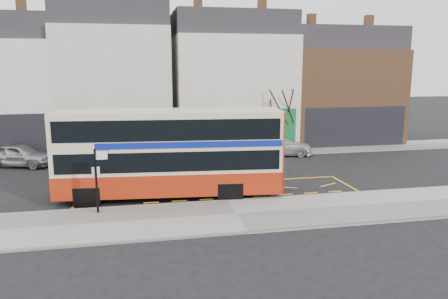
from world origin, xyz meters
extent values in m
plane|color=black|center=(0.00, 0.00, 0.00)|extent=(120.00, 120.00, 0.00)
cube|color=gray|center=(0.00, -2.30, 0.07)|extent=(40.00, 4.00, 0.15)
cube|color=gray|center=(0.00, -0.38, 0.07)|extent=(40.00, 0.15, 0.15)
cube|color=gray|center=(0.00, 11.00, 0.07)|extent=(50.00, 3.00, 0.15)
cube|color=white|center=(-13.50, 15.00, 4.00)|extent=(8.00, 8.00, 8.00)
cube|color=brown|center=(-11.50, 14.00, 10.20)|extent=(0.60, 0.60, 1.20)
cube|color=silver|center=(-5.50, 15.00, 4.50)|extent=(8.00, 8.00, 9.00)
cube|color=#28262B|center=(-5.50, 15.00, 9.90)|extent=(8.00, 7.20, 1.80)
cube|color=black|center=(-5.50, 11.02, 1.60)|extent=(7.36, 0.06, 3.20)
cube|color=black|center=(-5.50, 11.04, 1.40)|extent=(5.60, 0.04, 2.00)
cube|color=white|center=(3.50, 15.00, 4.25)|extent=(9.00, 8.00, 8.50)
cube|color=#28262B|center=(3.50, 15.00, 9.40)|extent=(9.00, 7.20, 1.80)
cube|color=brown|center=(0.80, 14.00, 10.70)|extent=(0.60, 0.60, 1.20)
cube|color=brown|center=(5.75, 14.00, 10.70)|extent=(0.60, 0.60, 1.20)
cube|color=#12652F|center=(3.50, 11.02, 1.60)|extent=(8.28, 0.06, 3.20)
cube|color=black|center=(3.50, 11.04, 1.40)|extent=(6.30, 0.04, 2.00)
cube|color=brown|center=(12.50, 15.00, 3.75)|extent=(9.00, 8.00, 7.50)
cube|color=#28262B|center=(12.50, 15.00, 8.40)|extent=(9.00, 7.20, 1.80)
cube|color=brown|center=(9.80, 14.00, 9.70)|extent=(0.60, 0.60, 1.20)
cube|color=brown|center=(14.75, 14.00, 9.70)|extent=(0.60, 0.60, 1.20)
cube|color=black|center=(12.50, 11.02, 1.60)|extent=(8.28, 0.06, 3.20)
cube|color=black|center=(12.50, 11.04, 1.40)|extent=(6.30, 0.04, 2.00)
cube|color=beige|center=(-2.50, 1.08, 2.29)|extent=(10.80, 3.36, 3.91)
cube|color=#A1240D|center=(-2.50, 1.08, 0.87)|extent=(10.84, 3.40, 1.06)
cube|color=#A1240D|center=(2.77, 0.61, 2.29)|extent=(0.28, 2.45, 3.91)
cube|color=black|center=(-2.50, 1.08, 2.03)|extent=(10.38, 3.38, 0.92)
cube|color=black|center=(-2.50, 1.08, 3.48)|extent=(10.38, 3.38, 0.97)
cube|color=navy|center=(-1.54, 1.00, 2.80)|extent=(8.69, 3.22, 0.29)
cube|color=black|center=(-7.77, 1.56, 1.79)|extent=(0.26, 2.22, 1.55)
cube|color=black|center=(-7.77, 1.56, 3.48)|extent=(0.26, 2.22, 0.97)
cube|color=black|center=(-7.76, 1.56, 2.70)|extent=(0.20, 1.69, 0.34)
cube|color=beige|center=(-2.50, 1.08, 4.20)|extent=(10.79, 3.26, 0.12)
cylinder|color=black|center=(-6.35, 0.34, 0.48)|extent=(0.99, 0.36, 0.97)
cylinder|color=black|center=(-6.16, 2.50, 0.48)|extent=(0.99, 0.36, 0.97)
cylinder|color=black|center=(0.19, -0.25, 0.48)|extent=(0.99, 0.36, 0.97)
cylinder|color=black|center=(0.38, 1.91, 0.48)|extent=(0.99, 0.36, 0.97)
cube|color=black|center=(-5.78, -0.98, 1.53)|extent=(0.10, 0.10, 2.77)
cube|color=white|center=(-5.50, -0.96, 2.64)|extent=(0.50, 0.07, 0.41)
cube|color=white|center=(-5.78, -0.92, 1.90)|extent=(0.32, 0.05, 0.46)
imported|color=#A0A1A5|center=(-11.41, 9.61, 0.74)|extent=(4.68, 3.09, 1.48)
imported|color=#3D4044|center=(1.35, 9.63, 0.67)|extent=(4.19, 1.80, 1.34)
imported|color=silver|center=(5.89, 9.76, 0.70)|extent=(5.12, 3.00, 1.39)
cylinder|color=black|center=(6.33, 10.76, 1.09)|extent=(0.24, 0.24, 2.18)
camera|label=1|loc=(-4.03, -19.56, 6.38)|focal=35.00mm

